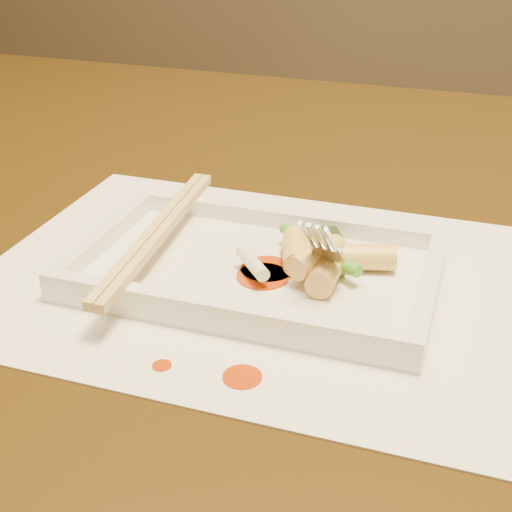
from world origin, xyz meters
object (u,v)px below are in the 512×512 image
(plate_base, at_px, (256,273))
(chopstick_a, at_px, (153,231))
(placemat, at_px, (256,278))
(fork, at_px, (362,177))
(table, at_px, (205,292))

(plate_base, height_order, chopstick_a, chopstick_a)
(placemat, height_order, chopstick_a, chopstick_a)
(placemat, xyz_separation_m, chopstick_a, (-0.08, -0.00, 0.03))
(plate_base, xyz_separation_m, chopstick_a, (-0.08, 0.00, 0.02))
(placemat, distance_m, fork, 0.11)
(chopstick_a, distance_m, fork, 0.16)
(table, xyz_separation_m, plate_base, (0.10, -0.12, 0.11))
(table, height_order, chopstick_a, chopstick_a)
(plate_base, bearing_deg, fork, 14.42)
(table, height_order, fork, fork)
(table, height_order, placemat, placemat)
(placemat, xyz_separation_m, fork, (0.07, 0.02, 0.08))
(table, bearing_deg, placemat, -52.49)
(table, xyz_separation_m, placemat, (0.10, -0.12, 0.10))
(plate_base, relative_size, fork, 1.86)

